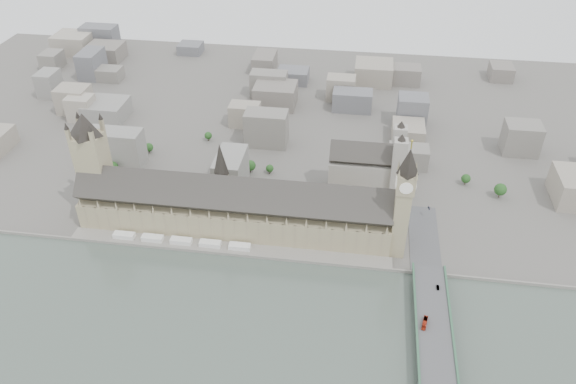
# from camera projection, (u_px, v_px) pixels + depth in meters

# --- Properties ---
(ground) EXTENTS (900.00, 900.00, 0.00)m
(ground) POSITION_uv_depth(u_px,v_px,m) (230.00, 243.00, 472.07)
(ground) COLOR #595651
(ground) RESTS_ON ground
(embankment_wall) EXTENTS (600.00, 1.50, 3.00)m
(embankment_wall) POSITION_uv_depth(u_px,v_px,m) (226.00, 254.00, 459.09)
(embankment_wall) COLOR gray
(embankment_wall) RESTS_ON ground
(river_terrace) EXTENTS (270.00, 15.00, 2.00)m
(river_terrace) POSITION_uv_depth(u_px,v_px,m) (228.00, 248.00, 465.44)
(river_terrace) COLOR gray
(river_terrace) RESTS_ON ground
(terrace_tents) EXTENTS (118.00, 7.00, 4.00)m
(terrace_tents) POSITION_uv_depth(u_px,v_px,m) (181.00, 241.00, 468.79)
(terrace_tents) COLOR white
(terrace_tents) RESTS_ON river_terrace
(palace_of_westminster) EXTENTS (265.00, 40.73, 55.44)m
(palace_of_westminster) POSITION_uv_depth(u_px,v_px,m) (234.00, 208.00, 474.84)
(palace_of_westminster) COLOR tan
(palace_of_westminster) RESTS_ON ground
(elizabeth_tower) EXTENTS (17.00, 17.00, 107.50)m
(elizabeth_tower) POSITION_uv_depth(u_px,v_px,m) (404.00, 196.00, 428.76)
(elizabeth_tower) COLOR tan
(elizabeth_tower) RESTS_ON ground
(victoria_tower) EXTENTS (30.00, 30.00, 100.00)m
(victoria_tower) POSITION_uv_depth(u_px,v_px,m) (93.00, 161.00, 475.42)
(victoria_tower) COLOR tan
(victoria_tower) RESTS_ON ground
(central_tower) EXTENTS (13.00, 13.00, 48.00)m
(central_tower) POSITION_uv_depth(u_px,v_px,m) (221.00, 168.00, 460.73)
(central_tower) COLOR gray
(central_tower) RESTS_ON ground
(westminster_bridge) EXTENTS (25.00, 325.00, 10.25)m
(westminster_bridge) POSITION_uv_depth(u_px,v_px,m) (434.00, 344.00, 379.49)
(westminster_bridge) COLOR #474749
(westminster_bridge) RESTS_ON ground
(westminster_abbey) EXTENTS (68.00, 36.00, 64.00)m
(westminster_abbey) POSITION_uv_depth(u_px,v_px,m) (368.00, 168.00, 521.26)
(westminster_abbey) COLOR gray
(westminster_abbey) RESTS_ON ground
(city_skyline_inland) EXTENTS (720.00, 360.00, 38.00)m
(city_skyline_inland) POSITION_uv_depth(u_px,v_px,m) (276.00, 97.00, 658.86)
(city_skyline_inland) COLOR gray
(city_skyline_inland) RESTS_ON ground
(park_trees) EXTENTS (110.00, 30.00, 15.00)m
(park_trees) POSITION_uv_depth(u_px,v_px,m) (234.00, 194.00, 517.34)
(park_trees) COLOR #1A4217
(park_trees) RESTS_ON ground
(red_bus_north) EXTENTS (5.14, 12.25, 3.32)m
(red_bus_north) POSITION_uv_depth(u_px,v_px,m) (425.00, 323.00, 385.67)
(red_bus_north) COLOR red
(red_bus_north) RESTS_ON westminster_bridge
(car_silver) EXTENTS (1.84, 4.91, 1.60)m
(car_silver) POSITION_uv_depth(u_px,v_px,m) (438.00, 287.00, 414.58)
(car_silver) COLOR gray
(car_silver) RESTS_ON westminster_bridge
(car_approach) EXTENTS (2.77, 4.79, 1.31)m
(car_approach) POSITION_uv_depth(u_px,v_px,m) (429.00, 208.00, 494.59)
(car_approach) COLOR gray
(car_approach) RESTS_ON westminster_bridge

